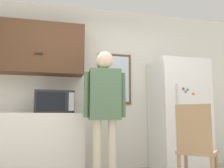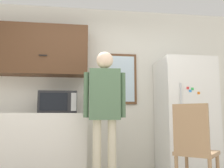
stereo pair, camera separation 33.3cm
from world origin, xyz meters
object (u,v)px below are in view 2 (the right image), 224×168
(refrigerator, at_px, (185,115))
(person, at_px, (105,102))
(microwave, at_px, (58,102))
(chair, at_px, (194,145))

(refrigerator, bearing_deg, person, -159.10)
(microwave, bearing_deg, person, -40.18)
(refrigerator, relative_size, chair, 1.79)
(chair, bearing_deg, microwave, 5.07)
(microwave, relative_size, refrigerator, 0.31)
(person, relative_size, refrigerator, 0.98)
(person, bearing_deg, microwave, 143.58)
(person, bearing_deg, refrigerator, 24.66)
(person, height_order, chair, person)
(chair, bearing_deg, refrigerator, -68.10)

